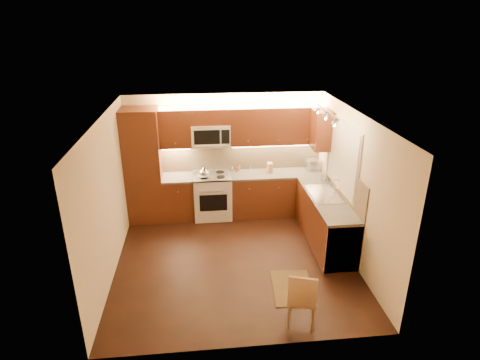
{
  "coord_description": "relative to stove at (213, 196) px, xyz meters",
  "views": [
    {
      "loc": [
        -0.54,
        -5.9,
        3.92
      ],
      "look_at": [
        0.15,
        0.55,
        1.25
      ],
      "focal_mm": 30.06,
      "sensor_mm": 36.0,
      "label": 1
    }
  ],
  "objects": [
    {
      "name": "upper_cab_back_left",
      "position": [
        -0.69,
        0.15,
        1.42
      ],
      "size": [
        0.62,
        0.35,
        0.75
      ],
      "primitive_type": "cube",
      "color": "#4A250F",
      "rests_on": "wall_back"
    },
    {
      "name": "kettle",
      "position": [
        -0.16,
        -0.14,
        0.58
      ],
      "size": [
        0.27,
        0.27,
        0.25
      ],
      "primitive_type": null,
      "rotation": [
        0.0,
        0.0,
        0.31
      ],
      "color": "silver",
      "rests_on": "stove"
    },
    {
      "name": "wall_back",
      "position": [
        0.3,
        0.32,
        0.79
      ],
      "size": [
        4.0,
        0.01,
        2.5
      ],
      "primitive_type": "cube",
      "color": "beige",
      "rests_on": "ground"
    },
    {
      "name": "window_blinds",
      "position": [
        2.27,
        -1.12,
        1.14
      ],
      "size": [
        0.02,
        1.36,
        1.16
      ],
      "primitive_type": "cube",
      "color": "silver",
      "rests_on": "wall_right"
    },
    {
      "name": "window_frame",
      "position": [
        2.29,
        -1.12,
        1.14
      ],
      "size": [
        0.03,
        1.44,
        1.24
      ],
      "primitive_type": "cube",
      "color": "silver",
      "rests_on": "wall_right"
    },
    {
      "name": "sink",
      "position": [
        2.0,
        -1.12,
        0.52
      ],
      "size": [
        0.52,
        0.86,
        0.15
      ],
      "primitive_type": null,
      "color": "silver",
      "rests_on": "counter_right"
    },
    {
      "name": "floor",
      "position": [
        0.3,
        -1.68,
        -0.46
      ],
      "size": [
        4.0,
        4.0,
        0.01
      ],
      "primitive_type": "cube",
      "color": "black",
      "rests_on": "ground"
    },
    {
      "name": "wall_right",
      "position": [
        2.3,
        -1.68,
        0.79
      ],
      "size": [
        0.01,
        4.0,
        2.5
      ],
      "primitive_type": "cube",
      "color": "beige",
      "rests_on": "ground"
    },
    {
      "name": "base_cab_right",
      "position": [
        2.0,
        -1.28,
        -0.03
      ],
      "size": [
        0.6,
        2.0,
        0.86
      ],
      "primitive_type": "cube",
      "color": "#4A250F",
      "rests_on": "floor"
    },
    {
      "name": "ceiling",
      "position": [
        0.3,
        -1.68,
        2.04
      ],
      "size": [
        4.0,
        4.0,
        0.01
      ],
      "primitive_type": "cube",
      "color": "beige",
      "rests_on": "ground"
    },
    {
      "name": "upper_cab_right_corner",
      "position": [
        2.12,
        -0.28,
        1.42
      ],
      "size": [
        0.35,
        0.5,
        0.75
      ],
      "primitive_type": "cube",
      "color": "#4A250F",
      "rests_on": "wall_right"
    },
    {
      "name": "counter_right",
      "position": [
        2.0,
        -1.28,
        0.42
      ],
      "size": [
        0.6,
        2.0,
        0.04
      ],
      "primitive_type": "cube",
      "color": "#373432",
      "rests_on": "base_cab_right"
    },
    {
      "name": "toaster_oven",
      "position": [
        2.15,
        0.16,
        0.55
      ],
      "size": [
        0.37,
        0.29,
        0.22
      ],
      "primitive_type": "cube",
      "rotation": [
        0.0,
        0.0,
        0.04
      ],
      "color": "silver",
      "rests_on": "counter_back_right"
    },
    {
      "name": "base_cab_back_left",
      "position": [
        -0.69,
        0.02,
        -0.03
      ],
      "size": [
        0.62,
        0.6,
        0.86
      ],
      "primitive_type": "cube",
      "color": "#4A250F",
      "rests_on": "floor"
    },
    {
      "name": "backsplash_back",
      "position": [
        0.65,
        0.31,
        0.74
      ],
      "size": [
        3.3,
        0.02,
        0.6
      ],
      "primitive_type": "cube",
      "color": "tan",
      "rests_on": "wall_back"
    },
    {
      "name": "backsplash_right",
      "position": [
        2.29,
        -1.28,
        0.74
      ],
      "size": [
        0.02,
        2.0,
        0.6
      ],
      "primitive_type": "cube",
      "color": "tan",
      "rests_on": "wall_right"
    },
    {
      "name": "faucet",
      "position": [
        2.18,
        -1.12,
        0.59
      ],
      "size": [
        0.2,
        0.04,
        0.3
      ],
      "primitive_type": null,
      "color": "silver",
      "rests_on": "counter_right"
    },
    {
      "name": "wall_front",
      "position": [
        0.3,
        -3.67,
        0.79
      ],
      "size": [
        4.0,
        0.01,
        2.5
      ],
      "primitive_type": "cube",
      "color": "beige",
      "rests_on": "ground"
    },
    {
      "name": "track_light_bar",
      "position": [
        1.85,
        -1.27,
        2.0
      ],
      "size": [
        0.04,
        1.2,
        0.03
      ],
      "primitive_type": "cube",
      "color": "silver",
      "rests_on": "ceiling"
    },
    {
      "name": "spice_jar_a",
      "position": [
        0.44,
        0.24,
        0.49
      ],
      "size": [
        0.05,
        0.05,
        0.1
      ],
      "primitive_type": "cylinder",
      "rotation": [
        0.0,
        0.0,
        -0.0
      ],
      "color": "silver",
      "rests_on": "counter_back_right"
    },
    {
      "name": "spice_jar_c",
      "position": [
        0.81,
        0.26,
        0.48
      ],
      "size": [
        0.05,
        0.05,
        0.09
      ],
      "primitive_type": "cylinder",
      "rotation": [
        0.0,
        0.0,
        0.22
      ],
      "color": "silver",
      "rests_on": "counter_back_right"
    },
    {
      "name": "stove",
      "position": [
        0.0,
        0.0,
        0.0
      ],
      "size": [
        0.76,
        0.65,
        0.92
      ],
      "primitive_type": null,
      "color": "silver",
      "rests_on": "floor"
    },
    {
      "name": "wall_left",
      "position": [
        -1.7,
        -1.68,
        0.79
      ],
      "size": [
        0.01,
        4.0,
        2.5
      ],
      "primitive_type": "cube",
      "color": "beige",
      "rests_on": "ground"
    },
    {
      "name": "knife_block",
      "position": [
        1.2,
        0.07,
        0.54
      ],
      "size": [
        0.11,
        0.16,
        0.2
      ],
      "primitive_type": "cube",
      "rotation": [
        0.0,
        0.0,
        0.09
      ],
      "color": "#A9824C",
      "rests_on": "counter_back_right"
    },
    {
      "name": "soap_bottle",
      "position": [
        2.18,
        -0.43,
        0.54
      ],
      "size": [
        0.11,
        0.12,
        0.2
      ],
      "primitive_type": "imported",
      "rotation": [
        0.0,
        0.0,
        -0.34
      ],
      "color": "#B2B1B5",
      "rests_on": "counter_right"
    },
    {
      "name": "counter_back_left",
      "position": [
        -0.69,
        0.02,
        0.42
      ],
      "size": [
        0.62,
        0.6,
        0.04
      ],
      "primitive_type": "cube",
      "color": "#373432",
      "rests_on": "base_cab_back_left"
    },
    {
      "name": "upper_cab_back_right",
      "position": [
        1.34,
        0.15,
        1.42
      ],
      "size": [
        1.92,
        0.35,
        0.75
      ],
      "primitive_type": "cube",
      "color": "#4A250F",
      "rests_on": "wall_back"
    },
    {
      "name": "upper_cab_bridge",
      "position": [
        0.0,
        0.15,
        1.63
      ],
      "size": [
        0.76,
        0.35,
        0.31
      ],
      "primitive_type": "cube",
      "color": "#4A250F",
      "rests_on": "wall_back"
    },
    {
      "name": "rug",
      "position": [
        1.11,
        -2.58,
        -0.45
      ],
      "size": [
        0.68,
        0.95,
        0.01
      ],
      "primitive_type": "cube",
      "rotation": [
        0.0,
        0.0,
        -0.08
      ],
      "color": "black",
      "rests_on": "floor"
    },
    {
      "name": "microwave",
      "position": [
        0.0,
        0.14,
        1.26
      ],
      "size": [
        0.76,
        0.38,
        0.44
      ],
      "primitive_type": null,
      "color": "silver",
      "rests_on": "wall_back"
    },
    {
      "name": "dining_chair",
      "position": [
        1.06,
        -3.31,
        -0.04
      ],
      "size": [
        0.47,
        0.47,
        0.85
      ],
      "primitive_type": null,
      "rotation": [
        0.0,
        0.0,
        -0.3
      ],
      "color": "#A9824C",
      "rests_on": "floor"
    },
    {
      "name": "spice_jar_d",
      "position": [
        0.58,
        0.21,
        0.49
      ],
      "size": [
        0.05,
        0.05,
        0.11
      ],
      "primitive_type": "cylinder",
      "rotation": [
        0.0,
        0.0,
        0.25
      ],
      "color": "#A97632",
      "rests_on": "counter_back_right"
    },
    {
      "name": "counter_back_right",
      "position": [
        1.34,
        0.02,
        0.42
      ],
      "size": [
        1.92,
        0.6,
        0.04
      ],
      "primitive_type": "cube",
      "color": "#373432",
      "rests_on": "base_cab_back_right"
    },
    {
      "name": "dishwasher",
      "position": [
        2.0,
        -1.98,
        -0.03
      ],
      "size": [
        0.58,
        0.6,
        0.84
      ],
      "primitive_type": "cube",
      "color": "silver",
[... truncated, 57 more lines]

